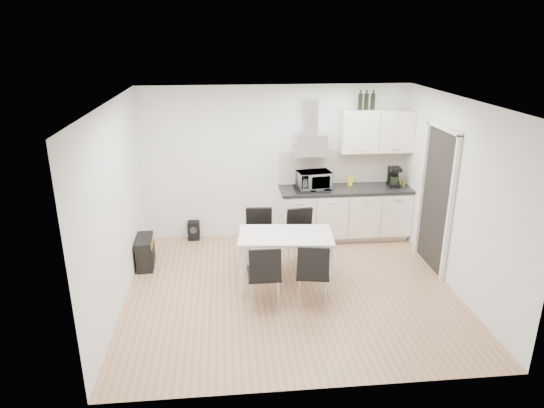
# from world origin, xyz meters

# --- Properties ---
(ground) EXTENTS (4.50, 4.50, 0.00)m
(ground) POSITION_xyz_m (0.00, 0.00, 0.00)
(ground) COLOR tan
(ground) RESTS_ON ground
(wall_back) EXTENTS (4.50, 0.10, 2.60)m
(wall_back) POSITION_xyz_m (0.00, 2.00, 1.30)
(wall_back) COLOR white
(wall_back) RESTS_ON ground
(wall_front) EXTENTS (4.50, 0.10, 2.60)m
(wall_front) POSITION_xyz_m (0.00, -2.00, 1.30)
(wall_front) COLOR white
(wall_front) RESTS_ON ground
(wall_left) EXTENTS (0.10, 4.00, 2.60)m
(wall_left) POSITION_xyz_m (-2.25, 0.00, 1.30)
(wall_left) COLOR white
(wall_left) RESTS_ON ground
(wall_right) EXTENTS (0.10, 4.00, 2.60)m
(wall_right) POSITION_xyz_m (2.25, 0.00, 1.30)
(wall_right) COLOR white
(wall_right) RESTS_ON ground
(ceiling) EXTENTS (4.50, 4.50, 0.00)m
(ceiling) POSITION_xyz_m (0.00, 0.00, 2.60)
(ceiling) COLOR white
(ceiling) RESTS_ON wall_back
(doorway) EXTENTS (0.08, 1.04, 2.10)m
(doorway) POSITION_xyz_m (2.21, 0.55, 1.05)
(doorway) COLOR white
(doorway) RESTS_ON ground
(kitchenette) EXTENTS (2.22, 0.64, 2.52)m
(kitchenette) POSITION_xyz_m (1.19, 1.73, 0.83)
(kitchenette) COLOR beige
(kitchenette) RESTS_ON ground
(dining_table) EXTENTS (1.36, 0.86, 0.75)m
(dining_table) POSITION_xyz_m (-0.05, 0.22, 0.66)
(dining_table) COLOR white
(dining_table) RESTS_ON ground
(chair_far_left) EXTENTS (0.48, 0.53, 0.88)m
(chair_far_left) POSITION_xyz_m (-0.38, 0.80, 0.44)
(chair_far_left) COLOR black
(chair_far_left) RESTS_ON ground
(chair_far_right) EXTENTS (0.49, 0.55, 0.88)m
(chair_far_right) POSITION_xyz_m (0.27, 0.71, 0.44)
(chair_far_right) COLOR black
(chair_far_right) RESTS_ON ground
(chair_near_left) EXTENTS (0.44, 0.50, 0.88)m
(chair_near_left) POSITION_xyz_m (-0.40, -0.35, 0.44)
(chair_near_left) COLOR black
(chair_near_left) RESTS_ON ground
(chair_near_right) EXTENTS (0.52, 0.57, 0.88)m
(chair_near_right) POSITION_xyz_m (0.23, -0.36, 0.44)
(chair_near_right) COLOR black
(chair_near_right) RESTS_ON ground
(guitar_amp) EXTENTS (0.28, 0.58, 0.47)m
(guitar_amp) POSITION_xyz_m (-2.11, 0.95, 0.23)
(guitar_amp) COLOR black
(guitar_amp) RESTS_ON ground
(floor_speaker) EXTENTS (0.20, 0.18, 0.32)m
(floor_speaker) POSITION_xyz_m (-1.43, 1.90, 0.16)
(floor_speaker) COLOR black
(floor_speaker) RESTS_ON ground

